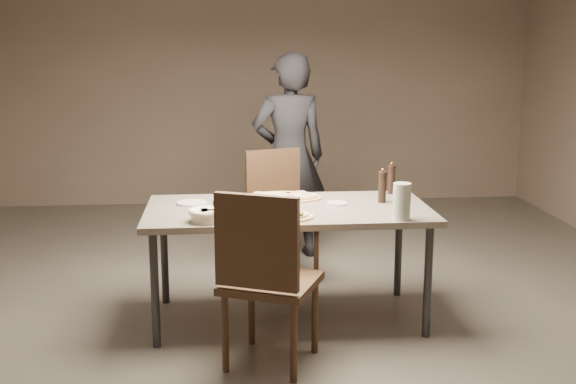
{
  "coord_description": "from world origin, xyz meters",
  "views": [
    {
      "loc": [
        -0.41,
        -4.44,
        1.8
      ],
      "look_at": [
        0.0,
        0.0,
        0.85
      ],
      "focal_mm": 45.0,
      "sensor_mm": 36.0,
      "label": 1
    }
  ],
  "objects": [
    {
      "name": "side_plate",
      "position": [
        -0.61,
        0.16,
        0.76
      ],
      "size": [
        0.19,
        0.19,
        0.01
      ],
      "rotation": [
        0.0,
        0.0,
        -0.22
      ],
      "color": "white",
      "rests_on": "dining_table"
    },
    {
      "name": "diner",
      "position": [
        0.14,
        1.41,
        0.85
      ],
      "size": [
        0.67,
        0.49,
        1.7
      ],
      "primitive_type": "imported",
      "rotation": [
        0.0,
        0.0,
        3.28
      ],
      "color": "black",
      "rests_on": "ground"
    },
    {
      "name": "room",
      "position": [
        0.0,
        0.0,
        1.4
      ],
      "size": [
        7.0,
        7.0,
        7.0
      ],
      "color": "#5F5952",
      "rests_on": "ground"
    },
    {
      "name": "dining_table",
      "position": [
        0.0,
        0.0,
        0.69
      ],
      "size": [
        1.8,
        0.9,
        0.75
      ],
      "color": "gray",
      "rests_on": "ground"
    },
    {
      "name": "carafe",
      "position": [
        0.64,
        -0.38,
        0.86
      ],
      "size": [
        0.11,
        0.11,
        0.22
      ],
      "rotation": [
        0.0,
        0.0,
        0.38
      ],
      "color": "silver",
      "rests_on": "dining_table"
    },
    {
      "name": "zucchini_pizza",
      "position": [
        -0.15,
        -0.28,
        0.77
      ],
      "size": [
        0.55,
        0.31,
        0.05
      ],
      "rotation": [
        0.0,
        0.0,
        -0.31
      ],
      "color": "tan",
      "rests_on": "dining_table"
    },
    {
      "name": "chair_near",
      "position": [
        -0.19,
        -0.73,
        0.57
      ],
      "size": [
        0.64,
        0.64,
        1.02
      ],
      "rotation": [
        0.0,
        0.0,
        -0.42
      ],
      "color": "#422C1B",
      "rests_on": "ground"
    },
    {
      "name": "chair_far",
      "position": [
        0.01,
        0.88,
        0.55
      ],
      "size": [
        0.58,
        0.58,
        0.97
      ],
      "rotation": [
        0.0,
        0.0,
        3.45
      ],
      "color": "#422C1B",
      "rests_on": "ground"
    },
    {
      "name": "oil_dish",
      "position": [
        0.32,
        0.05,
        0.76
      ],
      "size": [
        0.14,
        0.14,
        0.02
      ],
      "rotation": [
        0.0,
        0.0,
        -0.34
      ],
      "color": "white",
      "rests_on": "dining_table"
    },
    {
      "name": "pepper_mill_right",
      "position": [
        0.75,
        0.35,
        0.85
      ],
      "size": [
        0.06,
        0.06,
        0.22
      ],
      "rotation": [
        0.0,
        0.0,
        -0.33
      ],
      "color": "black",
      "rests_on": "dining_table"
    },
    {
      "name": "ham_pizza",
      "position": [
        -0.02,
        0.23,
        0.77
      ],
      "size": [
        0.55,
        0.3,
        0.04
      ],
      "rotation": [
        0.0,
        0.0,
        0.41
      ],
      "color": "tan",
      "rests_on": "dining_table"
    },
    {
      "name": "wine_glass",
      "position": [
        -0.44,
        -0.38,
        0.86
      ],
      "size": [
        0.07,
        0.07,
        0.16
      ],
      "rotation": [
        0.0,
        0.0,
        0.37
      ],
      "color": "silver",
      "rests_on": "dining_table"
    },
    {
      "name": "bread_basket",
      "position": [
        -0.51,
        -0.32,
        0.79
      ],
      "size": [
        0.21,
        0.21,
        0.08
      ],
      "rotation": [
        0.0,
        0.0,
        -0.1
      ],
      "color": "#FAF1CB",
      "rests_on": "dining_table"
    },
    {
      "name": "pepper_mill_left",
      "position": [
        0.63,
        0.09,
        0.86
      ],
      "size": [
        0.06,
        0.06,
        0.23
      ],
      "rotation": [
        0.0,
        0.0,
        0.24
      ],
      "color": "black",
      "rests_on": "dining_table"
    }
  ]
}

